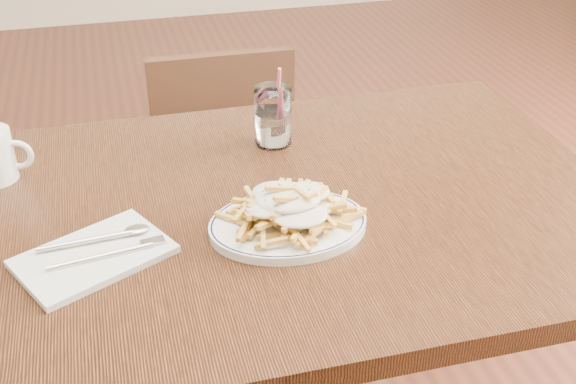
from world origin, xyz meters
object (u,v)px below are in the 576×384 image
object	(u,v)px
table	(275,239)
fries_plate	(288,225)
chair_far	(221,161)
loaded_fries	(288,203)
water_glass	(273,119)

from	to	relation	value
table	fries_plate	xyz separation A→B (m)	(0.00, -0.09, 0.09)
table	fries_plate	size ratio (longest dim) A/B	3.82
table	fries_plate	world-z (taller)	fries_plate
chair_far	table	bearing A→B (deg)	-91.70
loaded_fries	water_glass	size ratio (longest dim) A/B	1.29
loaded_fries	water_glass	distance (m)	0.31
chair_far	loaded_fries	bearing A→B (deg)	-91.46
chair_far	water_glass	xyz separation A→B (m)	(0.03, -0.51, 0.35)
chair_far	loaded_fries	xyz separation A→B (m)	(-0.02, -0.81, 0.35)
table	chair_far	bearing A→B (deg)	88.30
chair_far	water_glass	bearing A→B (deg)	-86.69
chair_far	water_glass	world-z (taller)	water_glass
table	water_glass	xyz separation A→B (m)	(0.05, 0.21, 0.13)
table	chair_far	distance (m)	0.76
chair_far	fries_plate	bearing A→B (deg)	-91.46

